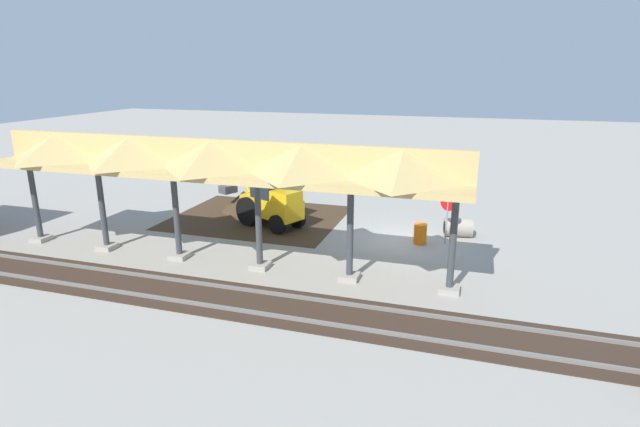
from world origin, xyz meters
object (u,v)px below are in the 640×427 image
(stop_sign, at_px, (448,208))
(backhoe, at_px, (269,200))
(traffic_barrel, at_px, (420,234))
(concrete_pipe, at_px, (458,227))

(stop_sign, relative_size, backhoe, 0.43)
(stop_sign, height_order, traffic_barrel, stop_sign)
(stop_sign, bearing_deg, backhoe, -1.15)
(stop_sign, xyz_separation_m, traffic_barrel, (1.07, 0.34, -1.17))
(backhoe, xyz_separation_m, traffic_barrel, (-7.32, 0.51, -0.81))
(stop_sign, bearing_deg, traffic_barrel, 17.52)
(concrete_pipe, xyz_separation_m, traffic_barrel, (1.53, 1.49, 0.02))
(stop_sign, xyz_separation_m, concrete_pipe, (-0.47, -1.15, -1.19))
(stop_sign, distance_m, traffic_barrel, 1.62)
(stop_sign, distance_m, concrete_pipe, 1.72)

